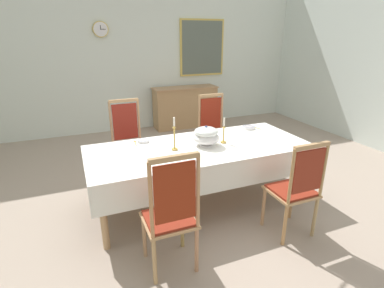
# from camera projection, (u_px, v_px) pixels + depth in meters

# --- Properties ---
(ground) EXTENTS (7.53, 6.60, 0.04)m
(ground) POSITION_uv_depth(u_px,v_px,m) (195.00, 198.00, 3.91)
(ground) COLOR tan
(back_wall) EXTENTS (7.53, 0.08, 3.56)m
(back_wall) POSITION_uv_depth(u_px,v_px,m) (133.00, 46.00, 6.18)
(back_wall) COLOR silver
(back_wall) RESTS_ON ground
(dining_table) EXTENTS (2.59, 1.08, 0.76)m
(dining_table) POSITION_uv_depth(u_px,v_px,m) (200.00, 152.00, 3.53)
(dining_table) COLOR tan
(dining_table) RESTS_ON ground
(tablecloth) EXTENTS (2.61, 1.10, 0.33)m
(tablecloth) POSITION_uv_depth(u_px,v_px,m) (200.00, 152.00, 3.53)
(tablecloth) COLOR white
(tablecloth) RESTS_ON dining_table
(chair_south_a) EXTENTS (0.44, 0.42, 1.16)m
(chair_south_a) POSITION_uv_depth(u_px,v_px,m) (171.00, 213.00, 2.51)
(chair_south_a) COLOR tan
(chair_south_a) RESTS_ON ground
(chair_north_a) EXTENTS (0.44, 0.42, 1.17)m
(chair_north_a) POSITION_uv_depth(u_px,v_px,m) (128.00, 142.00, 4.15)
(chair_north_a) COLOR tan
(chair_north_a) RESTS_ON ground
(chair_south_b) EXTENTS (0.44, 0.42, 1.07)m
(chair_south_b) POSITION_uv_depth(u_px,v_px,m) (296.00, 187.00, 2.99)
(chair_south_b) COLOR tan
(chair_south_b) RESTS_ON ground
(chair_north_b) EXTENTS (0.44, 0.42, 1.15)m
(chair_north_b) POSITION_uv_depth(u_px,v_px,m) (214.00, 131.00, 4.62)
(chair_north_b) COLOR #A97C4D
(chair_north_b) RESTS_ON ground
(soup_tureen) EXTENTS (0.31, 0.31, 0.24)m
(soup_tureen) POSITION_uv_depth(u_px,v_px,m) (206.00, 136.00, 3.49)
(soup_tureen) COLOR white
(soup_tureen) RESTS_ON tablecloth
(candlestick_west) EXTENTS (0.07, 0.07, 0.38)m
(candlestick_west) POSITION_uv_depth(u_px,v_px,m) (174.00, 137.00, 3.34)
(candlestick_west) COLOR gold
(candlestick_west) RESTS_ON tablecloth
(candlestick_east) EXTENTS (0.07, 0.07, 0.31)m
(candlestick_east) POSITION_uv_depth(u_px,v_px,m) (224.00, 133.00, 3.58)
(candlestick_east) COLOR gold
(candlestick_east) RESTS_ON tablecloth
(bowl_near_left) EXTENTS (0.17, 0.17, 0.04)m
(bowl_near_left) POSITION_uv_depth(u_px,v_px,m) (249.00, 127.00, 4.15)
(bowl_near_left) COLOR white
(bowl_near_left) RESTS_ON tablecloth
(bowl_near_right) EXTENTS (0.14, 0.14, 0.03)m
(bowl_near_right) POSITION_uv_depth(u_px,v_px,m) (143.00, 141.00, 3.64)
(bowl_near_right) COLOR white
(bowl_near_right) RESTS_ON tablecloth
(spoon_primary) EXTENTS (0.06, 0.17, 0.01)m
(spoon_primary) POSITION_uv_depth(u_px,v_px,m) (254.00, 127.00, 4.21)
(spoon_primary) COLOR gold
(spoon_primary) RESTS_ON tablecloth
(spoon_secondary) EXTENTS (0.04, 0.18, 0.01)m
(spoon_secondary) POSITION_uv_depth(u_px,v_px,m) (135.00, 142.00, 3.63)
(spoon_secondary) COLOR gold
(spoon_secondary) RESTS_ON tablecloth
(sideboard) EXTENTS (1.44, 0.48, 0.90)m
(sideboard) POSITION_uv_depth(u_px,v_px,m) (185.00, 107.00, 6.73)
(sideboard) COLOR tan
(sideboard) RESTS_ON ground
(mounted_clock) EXTENTS (0.30, 0.06, 0.30)m
(mounted_clock) POSITION_uv_depth(u_px,v_px,m) (100.00, 29.00, 5.78)
(mounted_clock) COLOR #D1B251
(framed_painting) EXTENTS (1.05, 0.05, 1.22)m
(framed_painting) POSITION_uv_depth(u_px,v_px,m) (202.00, 48.00, 6.69)
(framed_painting) COLOR #D1B251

